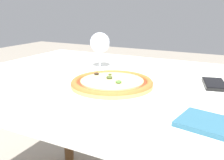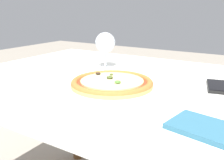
{
  "view_description": "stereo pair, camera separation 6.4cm",
  "coord_description": "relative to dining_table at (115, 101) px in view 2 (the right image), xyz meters",
  "views": [
    {
      "loc": [
        0.42,
        -0.82,
        0.98
      ],
      "look_at": [
        0.05,
        -0.11,
        0.75
      ],
      "focal_mm": 40.0,
      "sensor_mm": 36.0,
      "label": 1
    },
    {
      "loc": [
        0.47,
        -0.78,
        0.98
      ],
      "look_at": [
        0.05,
        -0.11,
        0.75
      ],
      "focal_mm": 40.0,
      "sensor_mm": 36.0,
      "label": 2
    }
  ],
  "objects": [
    {
      "name": "cell_phone",
      "position": [
        0.35,
        0.09,
        0.09
      ],
      "size": [
        0.1,
        0.16,
        0.01
      ],
      "color": "black",
      "rests_on": "dining_table"
    },
    {
      "name": "pizza_plate",
      "position": [
        0.05,
        -0.11,
        0.11
      ],
      "size": [
        0.32,
        0.32,
        0.04
      ],
      "color": "white",
      "rests_on": "dining_table"
    },
    {
      "name": "wine_glass_far_left",
      "position": [
        -0.13,
        0.13,
        0.2
      ],
      "size": [
        0.09,
        0.09,
        0.16
      ],
      "color": "silver",
      "rests_on": "dining_table"
    },
    {
      "name": "fork",
      "position": [
        -0.38,
        0.03,
        0.09
      ],
      "size": [
        0.04,
        0.17,
        0.0
      ],
      "color": "silver",
      "rests_on": "dining_table"
    },
    {
      "name": "dining_table",
      "position": [
        0.0,
        0.0,
        0.0
      ],
      "size": [
        1.24,
        0.94,
        0.72
      ],
      "color": "brown",
      "rests_on": "ground_plane"
    },
    {
      "name": "napkin_folded",
      "position": [
        0.38,
        -0.25,
        0.09
      ],
      "size": [
        0.17,
        0.14,
        0.01
      ],
      "color": "#2D607A",
      "rests_on": "dining_table"
    }
  ]
}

